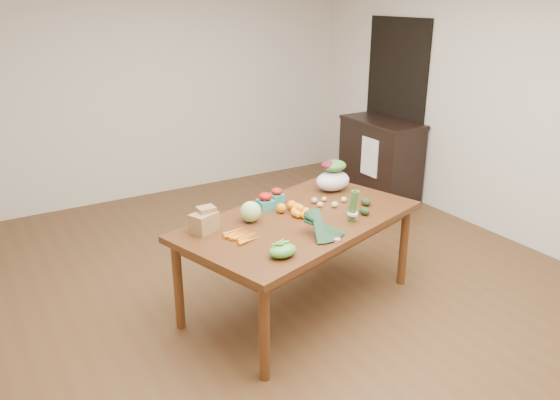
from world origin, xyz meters
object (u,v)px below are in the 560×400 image
dining_table (299,262)px  salad_bag (333,177)px  asparagus_bundle (353,206)px  paper_bag (204,221)px  mandarin_cluster (300,210)px  cabinet (380,158)px  kale_bunch (326,227)px  cabbage (251,212)px

dining_table → salad_bag: size_ratio=5.97×
dining_table → salad_bag: (0.58, 0.38, 0.50)m
asparagus_bundle → paper_bag: bearing=142.3°
mandarin_cluster → asparagus_bundle: asparagus_bundle is taller
cabinet → kale_bunch: cabinet is taller
paper_bag → kale_bunch: paper_bag is taller
dining_table → kale_bunch: kale_bunch is taller
paper_bag → mandarin_cluster: size_ratio=1.36×
cabinet → salad_bag: 2.12m
cabbage → mandarin_cluster: cabbage is taller
dining_table → paper_bag: size_ratio=7.60×
mandarin_cluster → salad_bag: bearing=31.4°
asparagus_bundle → salad_bag: 0.70m
dining_table → paper_bag: (-0.73, 0.14, 0.46)m
paper_bag → kale_bunch: size_ratio=0.61×
cabinet → mandarin_cluster: bearing=-144.2°
cabbage → asparagus_bundle: (0.65, -0.39, 0.05)m
cabinet → cabbage: (-2.59, -1.50, 0.36)m
cabbage → mandarin_cluster: 0.39m
cabinet → paper_bag: bearing=-153.2°
dining_table → cabinet: cabinet is taller
asparagus_bundle → salad_bag: (0.29, 0.64, -0.00)m
cabinet → salad_bag: size_ratio=3.27×
salad_bag → cabbage: bearing=-165.3°
cabbage → kale_bunch: 0.61m
mandarin_cluster → asparagus_bundle: size_ratio=0.72×
asparagus_bundle → salad_bag: bearing=49.3°
salad_bag → paper_bag: bearing=-169.6°
paper_bag → kale_bunch: 0.87m
kale_bunch → salad_bag: 0.99m
cabinet → salad_bag: bearing=-142.8°
paper_bag → cabbage: paper_bag is taller
kale_bunch → paper_bag: bearing=126.0°
cabbage → mandarin_cluster: bearing=-14.0°
dining_table → mandarin_cluster: mandarin_cluster is taller
cabbage → salad_bag: (0.94, 0.24, 0.04)m
cabinet → kale_bunch: size_ratio=2.55×
cabinet → cabbage: size_ratio=6.48×
dining_table → mandarin_cluster: bearing=37.3°
dining_table → cabinet: 2.77m
paper_bag → salad_bag: (1.31, 0.24, 0.03)m
cabinet → salad_bag: salad_bag is taller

